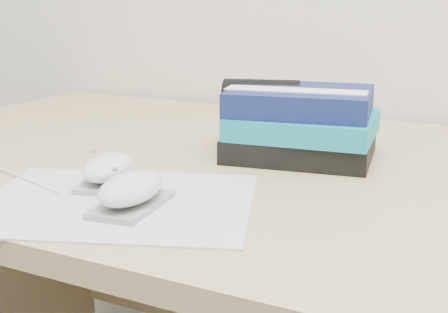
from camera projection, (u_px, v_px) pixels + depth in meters
The scene contains 7 objects.
desk at pixel (336, 301), 1.00m from camera, with size 1.60×0.80×0.73m.
mousepad at pixel (117, 202), 0.75m from camera, with size 0.33×0.25×0.00m, color #9FA0A7.
mouse_rear at pixel (108, 170), 0.82m from camera, with size 0.09×0.12×0.04m.
mouse_front at pixel (131, 191), 0.73m from camera, with size 0.07×0.12×0.05m.
usb_cable at pixel (14, 174), 0.86m from camera, with size 0.00×0.00×0.24m, color white.
book_stack at pixel (301, 124), 0.95m from camera, with size 0.24×0.21×0.11m.
pouch at pixel (261, 115), 1.01m from camera, with size 0.14×0.12×0.11m.
Camera 1 is at (0.25, 0.75, 0.98)m, focal length 50.00 mm.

